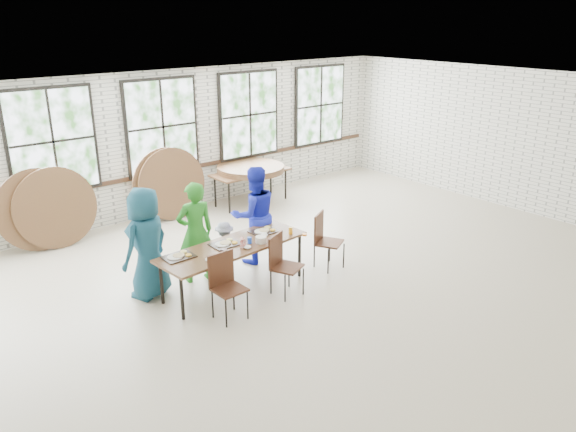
{
  "coord_description": "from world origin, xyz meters",
  "views": [
    {
      "loc": [
        -5.32,
        -5.99,
        4.07
      ],
      "look_at": [
        0.0,
        0.4,
        1.05
      ],
      "focal_mm": 35.0,
      "sensor_mm": 36.0,
      "label": 1
    }
  ],
  "objects_px": {
    "dining_table": "(233,248)",
    "storage_table": "(251,174)",
    "chair_near_right": "(281,260)",
    "chair_near_left": "(225,280)"
  },
  "relations": [
    {
      "from": "chair_near_left",
      "to": "dining_table",
      "type": "bearing_deg",
      "value": 46.11
    },
    {
      "from": "storage_table",
      "to": "chair_near_left",
      "type": "bearing_deg",
      "value": -130.82
    },
    {
      "from": "dining_table",
      "to": "chair_near_left",
      "type": "height_order",
      "value": "chair_near_left"
    },
    {
      "from": "chair_near_right",
      "to": "storage_table",
      "type": "bearing_deg",
      "value": 35.42
    },
    {
      "from": "dining_table",
      "to": "storage_table",
      "type": "xyz_separation_m",
      "value": [
        2.71,
        3.25,
        -0.0
      ]
    },
    {
      "from": "chair_near_right",
      "to": "storage_table",
      "type": "relative_size",
      "value": 0.53
    },
    {
      "from": "dining_table",
      "to": "chair_near_right",
      "type": "xyz_separation_m",
      "value": [
        0.48,
        -0.57,
        -0.13
      ]
    },
    {
      "from": "chair_near_left",
      "to": "storage_table",
      "type": "bearing_deg",
      "value": 48.46
    },
    {
      "from": "dining_table",
      "to": "chair_near_right",
      "type": "relative_size",
      "value": 2.58
    },
    {
      "from": "storage_table",
      "to": "dining_table",
      "type": "bearing_deg",
      "value": -130.36
    }
  ]
}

